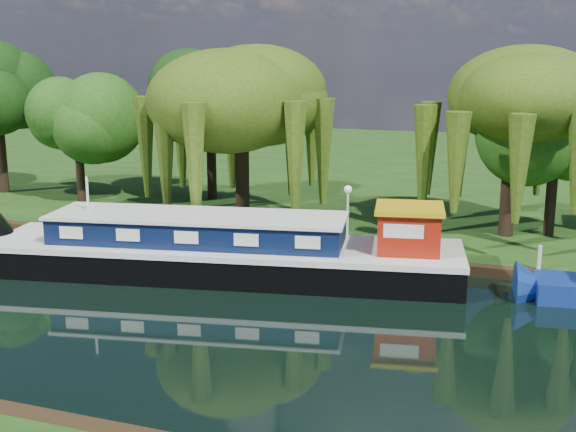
% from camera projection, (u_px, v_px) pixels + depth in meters
% --- Properties ---
extents(ground, '(120.00, 120.00, 0.00)m').
position_uv_depth(ground, '(252.00, 325.00, 24.26)').
color(ground, black).
extents(far_bank, '(120.00, 52.00, 0.45)m').
position_uv_depth(far_bank, '(419.00, 170.00, 55.49)').
color(far_bank, '#183B10').
rests_on(far_bank, ground).
extents(dutch_barge, '(19.84, 7.73, 4.09)m').
position_uv_depth(dutch_barge, '(227.00, 251.00, 29.59)').
color(dutch_barge, black).
rests_on(dutch_barge, ground).
extents(willow_left, '(7.02, 7.02, 8.42)m').
position_uv_depth(willow_left, '(241.00, 103.00, 35.51)').
color(willow_left, black).
rests_on(willow_left, far_bank).
extents(willow_right, '(6.58, 6.58, 8.02)m').
position_uv_depth(willow_right, '(514.00, 112.00, 33.20)').
color(willow_right, black).
rests_on(willow_right, far_bank).
extents(tree_far_left, '(4.45, 4.45, 7.17)m').
position_uv_depth(tree_far_left, '(77.00, 117.00, 41.16)').
color(tree_far_left, black).
rests_on(tree_far_left, far_bank).
extents(tree_far_mid, '(4.89, 4.89, 8.00)m').
position_uv_depth(tree_far_mid, '(210.00, 106.00, 41.99)').
color(tree_far_mid, black).
rests_on(tree_far_mid, far_bank).
extents(tree_far_right, '(4.41, 4.41, 7.21)m').
position_uv_depth(tree_far_right, '(556.00, 131.00, 33.38)').
color(tree_far_right, black).
rests_on(tree_far_right, far_bank).
extents(lamppost, '(0.36, 0.36, 2.56)m').
position_uv_depth(lamppost, '(348.00, 198.00, 33.22)').
color(lamppost, silver).
rests_on(lamppost, far_bank).
extents(mooring_posts, '(19.16, 0.16, 1.00)m').
position_uv_depth(mooring_posts, '(313.00, 238.00, 31.94)').
color(mooring_posts, silver).
rests_on(mooring_posts, far_bank).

